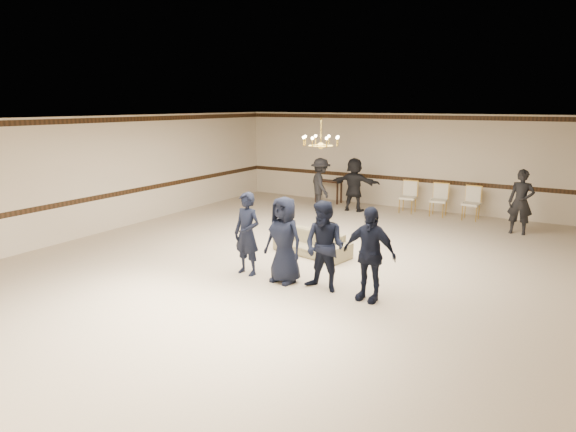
# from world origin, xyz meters

# --- Properties ---
(room) EXTENTS (12.01, 14.01, 3.21)m
(room) POSITION_xyz_m (0.00, 0.00, 1.60)
(room) COLOR #B9AA8E
(room) RESTS_ON ground
(chair_rail) EXTENTS (12.00, 0.02, 0.14)m
(chair_rail) POSITION_xyz_m (0.00, 6.99, 1.00)
(chair_rail) COLOR black
(chair_rail) RESTS_ON wall_back
(crown_molding) EXTENTS (12.00, 0.02, 0.14)m
(crown_molding) POSITION_xyz_m (0.00, 6.99, 3.08)
(crown_molding) COLOR black
(crown_molding) RESTS_ON wall_back
(chandelier) EXTENTS (0.94, 0.94, 0.89)m
(chandelier) POSITION_xyz_m (0.00, 1.00, 2.88)
(chandelier) COLOR gold
(chandelier) RESTS_ON ceiling
(boy_a) EXTENTS (0.67, 0.48, 1.75)m
(boy_a) POSITION_xyz_m (-0.49, -1.33, 0.87)
(boy_a) COLOR black
(boy_a) RESTS_ON floor
(boy_b) EXTENTS (0.92, 0.66, 1.75)m
(boy_b) POSITION_xyz_m (0.41, -1.33, 0.87)
(boy_b) COLOR black
(boy_b) RESTS_ON floor
(boy_c) EXTENTS (0.90, 0.73, 1.75)m
(boy_c) POSITION_xyz_m (1.31, -1.33, 0.87)
(boy_c) COLOR black
(boy_c) RESTS_ON floor
(boy_d) EXTENTS (1.05, 0.50, 1.75)m
(boy_d) POSITION_xyz_m (2.21, -1.33, 0.87)
(boy_d) COLOR black
(boy_d) RESTS_ON floor
(settee) EXTENTS (1.99, 1.08, 0.55)m
(settee) POSITION_xyz_m (0.02, 0.58, 0.28)
(settee) COLOR #7B7052
(settee) RESTS_ON floor
(adult_left) EXTENTS (1.29, 1.29, 1.79)m
(adult_left) POSITION_xyz_m (-1.99, 4.90, 0.89)
(adult_left) COLOR black
(adult_left) RESTS_ON floor
(adult_mid) EXTENTS (1.69, 0.63, 1.79)m
(adult_mid) POSITION_xyz_m (-1.09, 5.60, 0.89)
(adult_mid) COLOR black
(adult_mid) RESTS_ON floor
(adult_right) EXTENTS (0.66, 0.44, 1.79)m
(adult_right) POSITION_xyz_m (4.01, 5.20, 0.89)
(adult_right) COLOR black
(adult_right) RESTS_ON floor
(banquet_chair_left) EXTENTS (0.54, 0.54, 1.03)m
(banquet_chair_left) POSITION_xyz_m (0.54, 6.25, 0.51)
(banquet_chair_left) COLOR beige
(banquet_chair_left) RESTS_ON floor
(banquet_chair_mid) EXTENTS (0.54, 0.54, 1.03)m
(banquet_chair_mid) POSITION_xyz_m (1.54, 6.25, 0.51)
(banquet_chair_mid) COLOR beige
(banquet_chair_mid) RESTS_ON floor
(banquet_chair_right) EXTENTS (0.54, 0.54, 1.03)m
(banquet_chair_right) POSITION_xyz_m (2.54, 6.25, 0.51)
(banquet_chair_right) COLOR beige
(banquet_chair_right) RESTS_ON floor
(console_table) EXTENTS (1.00, 0.48, 0.82)m
(console_table) POSITION_xyz_m (-2.46, 6.45, 0.41)
(console_table) COLOR black
(console_table) RESTS_ON floor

